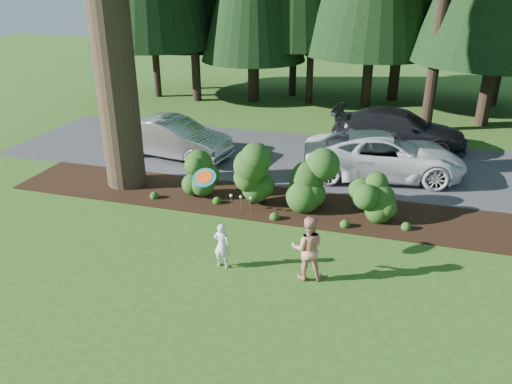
# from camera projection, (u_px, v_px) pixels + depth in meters

# --- Properties ---
(ground) EXTENTS (80.00, 80.00, 0.00)m
(ground) POSITION_uv_depth(u_px,v_px,m) (223.00, 255.00, 12.44)
(ground) COLOR #305016
(ground) RESTS_ON ground
(mulch_bed) EXTENTS (16.00, 2.50, 0.05)m
(mulch_bed) POSITION_uv_depth(u_px,v_px,m) (259.00, 202.00, 15.29)
(mulch_bed) COLOR black
(mulch_bed) RESTS_ON ground
(driveway) EXTENTS (22.00, 6.00, 0.03)m
(driveway) POSITION_uv_depth(u_px,v_px,m) (290.00, 157.00, 19.02)
(driveway) COLOR #38383A
(driveway) RESTS_ON ground
(shrub_row) EXTENTS (6.53, 1.60, 1.61)m
(shrub_row) POSITION_uv_depth(u_px,v_px,m) (283.00, 182.00, 14.67)
(shrub_row) COLOR #214B17
(shrub_row) RESTS_ON ground
(lily_cluster) EXTENTS (0.69, 0.09, 0.57)m
(lily_cluster) POSITION_uv_depth(u_px,v_px,m) (241.00, 198.00, 14.43)
(lily_cluster) COLOR #214B17
(lily_cluster) RESTS_ON ground
(car_silver_wagon) EXTENTS (4.64, 2.22, 1.47)m
(car_silver_wagon) POSITION_uv_depth(u_px,v_px,m) (174.00, 138.00, 18.78)
(car_silver_wagon) COLOR #B5B5BA
(car_silver_wagon) RESTS_ON driveway
(car_white_suv) EXTENTS (5.69, 3.30, 1.49)m
(car_white_suv) POSITION_uv_depth(u_px,v_px,m) (384.00, 155.00, 16.93)
(car_white_suv) COLOR white
(car_white_suv) RESTS_ON driveway
(car_dark_suv) EXTENTS (5.32, 2.42, 1.51)m
(car_dark_suv) POSITION_uv_depth(u_px,v_px,m) (399.00, 129.00, 19.72)
(car_dark_suv) COLOR black
(car_dark_suv) RESTS_ON driveway
(child) EXTENTS (0.44, 0.31, 1.14)m
(child) POSITION_uv_depth(u_px,v_px,m) (222.00, 245.00, 11.74)
(child) COLOR white
(child) RESTS_ON ground
(adult) EXTENTS (0.88, 0.76, 1.56)m
(adult) POSITION_uv_depth(u_px,v_px,m) (308.00, 248.00, 11.23)
(adult) COLOR #D0491B
(adult) RESTS_ON ground
(frisbee) EXTENTS (0.55, 0.47, 0.33)m
(frisbee) POSITION_uv_depth(u_px,v_px,m) (204.00, 177.00, 11.22)
(frisbee) COLOR teal
(frisbee) RESTS_ON ground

